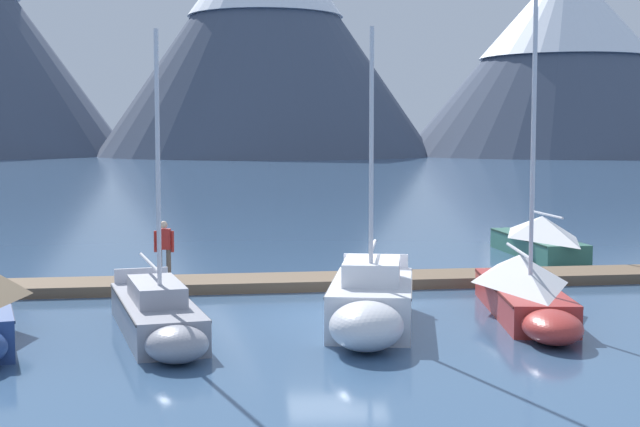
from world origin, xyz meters
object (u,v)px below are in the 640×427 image
at_px(sailboat_mid_dock_starboard, 524,289).
at_px(sailboat_far_berth, 537,236).
at_px(sailboat_second_berth, 158,315).
at_px(sailboat_mid_dock_port, 371,303).
at_px(person_on_dock, 164,246).

xyz_separation_m(sailboat_mid_dock_starboard, sailboat_far_berth, (3.73, 11.11, 0.05)).
bearing_deg(sailboat_second_berth, sailboat_mid_dock_starboard, 11.08).
bearing_deg(sailboat_mid_dock_port, sailboat_second_berth, -176.60).
height_order(sailboat_mid_dock_port, person_on_dock, sailboat_mid_dock_port).
height_order(sailboat_far_berth, person_on_dock, sailboat_far_berth).
height_order(sailboat_mid_dock_starboard, sailboat_far_berth, sailboat_far_berth).
bearing_deg(sailboat_mid_dock_starboard, person_on_dock, 152.72).
xyz_separation_m(sailboat_second_berth, person_on_dock, (-0.47, 6.53, 0.75)).
relative_size(sailboat_mid_dock_port, sailboat_mid_dock_starboard, 0.85).
distance_m(sailboat_mid_dock_port, sailboat_mid_dock_starboard, 4.28).
height_order(sailboat_second_berth, person_on_dock, sailboat_second_berth).
bearing_deg(person_on_dock, sailboat_second_berth, -85.84).
distance_m(sailboat_second_berth, sailboat_mid_dock_starboard, 9.00).
relative_size(sailboat_far_berth, person_on_dock, 5.41).
bearing_deg(person_on_dock, sailboat_far_berth, 25.80).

